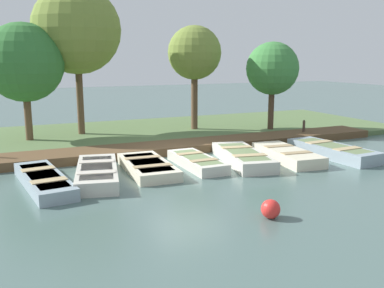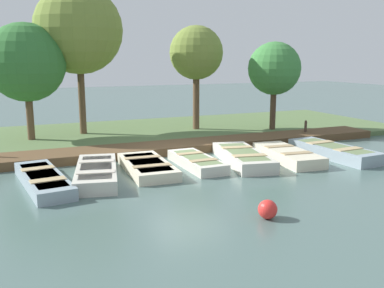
{
  "view_description": "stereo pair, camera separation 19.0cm",
  "coord_description": "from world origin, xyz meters",
  "px_view_note": "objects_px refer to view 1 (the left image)",
  "views": [
    {
      "loc": [
        13.14,
        -5.59,
        3.44
      ],
      "look_at": [
        0.45,
        0.02,
        0.65
      ],
      "focal_mm": 40.0,
      "sensor_mm": 36.0,
      "label": 1
    },
    {
      "loc": [
        13.21,
        -5.42,
        3.44
      ],
      "look_at": [
        0.45,
        0.02,
        0.65
      ],
      "focal_mm": 40.0,
      "sensor_mm": 36.0,
      "label": 2
    }
  ],
  "objects_px": {
    "rowboat_1": "(97,173)",
    "park_tree_left": "(77,30)",
    "rowboat_0": "(44,180)",
    "rowboat_6": "(332,151)",
    "park_tree_far_left": "(24,63)",
    "mooring_post_far": "(304,129)",
    "park_tree_right": "(272,69)",
    "rowboat_3": "(197,161)",
    "rowboat_4": "(243,157)",
    "buoy": "(271,209)",
    "rowboat_5": "(287,154)",
    "park_tree_center": "(194,54)",
    "rowboat_2": "(147,166)"
  },
  "relations": [
    {
      "from": "rowboat_2",
      "to": "park_tree_left",
      "type": "relative_size",
      "value": 0.48
    },
    {
      "from": "rowboat_1",
      "to": "mooring_post_far",
      "type": "bearing_deg",
      "value": 118.53
    },
    {
      "from": "mooring_post_far",
      "to": "buoy",
      "type": "xyz_separation_m",
      "value": [
        7.41,
        -6.72,
        -0.2
      ]
    },
    {
      "from": "rowboat_1",
      "to": "park_tree_left",
      "type": "distance_m",
      "value": 8.13
    },
    {
      "from": "park_tree_left",
      "to": "rowboat_3",
      "type": "bearing_deg",
      "value": 20.95
    },
    {
      "from": "rowboat_2",
      "to": "rowboat_4",
      "type": "distance_m",
      "value": 3.28
    },
    {
      "from": "rowboat_1",
      "to": "rowboat_5",
      "type": "distance_m",
      "value": 6.48
    },
    {
      "from": "rowboat_0",
      "to": "park_tree_center",
      "type": "bearing_deg",
      "value": 123.11
    },
    {
      "from": "park_tree_far_left",
      "to": "rowboat_6",
      "type": "bearing_deg",
      "value": 55.75
    },
    {
      "from": "buoy",
      "to": "park_tree_left",
      "type": "distance_m",
      "value": 12.38
    },
    {
      "from": "park_tree_center",
      "to": "park_tree_right",
      "type": "xyz_separation_m",
      "value": [
        1.47,
        3.23,
        -0.68
      ]
    },
    {
      "from": "rowboat_4",
      "to": "park_tree_center",
      "type": "height_order",
      "value": "park_tree_center"
    },
    {
      "from": "rowboat_1",
      "to": "rowboat_3",
      "type": "height_order",
      "value": "rowboat_1"
    },
    {
      "from": "rowboat_4",
      "to": "park_tree_right",
      "type": "relative_size",
      "value": 0.86
    },
    {
      "from": "mooring_post_far",
      "to": "park_tree_far_left",
      "type": "bearing_deg",
      "value": -106.96
    },
    {
      "from": "park_tree_far_left",
      "to": "park_tree_left",
      "type": "bearing_deg",
      "value": 105.75
    },
    {
      "from": "rowboat_4",
      "to": "park_tree_center",
      "type": "distance_m",
      "value": 6.92
    },
    {
      "from": "mooring_post_far",
      "to": "park_tree_far_left",
      "type": "distance_m",
      "value": 11.86
    },
    {
      "from": "rowboat_4",
      "to": "park_tree_far_left",
      "type": "height_order",
      "value": "park_tree_far_left"
    },
    {
      "from": "rowboat_3",
      "to": "buoy",
      "type": "height_order",
      "value": "buoy"
    },
    {
      "from": "buoy",
      "to": "rowboat_4",
      "type": "bearing_deg",
      "value": 156.38
    },
    {
      "from": "rowboat_6",
      "to": "park_tree_center",
      "type": "distance_m",
      "value": 7.7
    },
    {
      "from": "rowboat_1",
      "to": "rowboat_4",
      "type": "bearing_deg",
      "value": 102.84
    },
    {
      "from": "rowboat_3",
      "to": "rowboat_5",
      "type": "xyz_separation_m",
      "value": [
        0.41,
        3.22,
        0.02
      ]
    },
    {
      "from": "park_tree_center",
      "to": "park_tree_right",
      "type": "bearing_deg",
      "value": 65.56
    },
    {
      "from": "park_tree_center",
      "to": "buoy",
      "type": "bearing_deg",
      "value": -15.48
    },
    {
      "from": "buoy",
      "to": "rowboat_5",
      "type": "bearing_deg",
      "value": 140.29
    },
    {
      "from": "rowboat_0",
      "to": "park_tree_left",
      "type": "xyz_separation_m",
      "value": [
        -6.88,
        2.2,
        4.42
      ]
    },
    {
      "from": "mooring_post_far",
      "to": "park_tree_left",
      "type": "distance_m",
      "value": 10.55
    },
    {
      "from": "rowboat_5",
      "to": "park_tree_right",
      "type": "relative_size",
      "value": 0.76
    },
    {
      "from": "mooring_post_far",
      "to": "park_tree_right",
      "type": "xyz_separation_m",
      "value": [
        -1.71,
        -0.57,
        2.56
      ]
    },
    {
      "from": "rowboat_4",
      "to": "park_tree_left",
      "type": "relative_size",
      "value": 0.55
    },
    {
      "from": "buoy",
      "to": "park_tree_left",
      "type": "relative_size",
      "value": 0.07
    },
    {
      "from": "rowboat_6",
      "to": "park_tree_center",
      "type": "bearing_deg",
      "value": -162.93
    },
    {
      "from": "rowboat_4",
      "to": "park_tree_right",
      "type": "distance_m",
      "value": 6.68
    },
    {
      "from": "rowboat_6",
      "to": "park_tree_far_left",
      "type": "relative_size",
      "value": 0.74
    },
    {
      "from": "rowboat_0",
      "to": "park_tree_left",
      "type": "height_order",
      "value": "park_tree_left"
    },
    {
      "from": "buoy",
      "to": "park_tree_far_left",
      "type": "bearing_deg",
      "value": -158.32
    },
    {
      "from": "rowboat_6",
      "to": "park_tree_left",
      "type": "relative_size",
      "value": 0.55
    },
    {
      "from": "rowboat_3",
      "to": "park_tree_right",
      "type": "distance_m",
      "value": 7.72
    },
    {
      "from": "rowboat_0",
      "to": "park_tree_far_left",
      "type": "height_order",
      "value": "park_tree_far_left"
    },
    {
      "from": "rowboat_1",
      "to": "park_tree_center",
      "type": "distance_m",
      "value": 9.02
    },
    {
      "from": "rowboat_0",
      "to": "mooring_post_far",
      "type": "xyz_separation_m",
      "value": [
        -2.92,
        11.04,
        0.24
      ]
    },
    {
      "from": "mooring_post_far",
      "to": "park_tree_far_left",
      "type": "relative_size",
      "value": 0.17
    },
    {
      "from": "rowboat_3",
      "to": "rowboat_4",
      "type": "height_order",
      "value": "rowboat_4"
    },
    {
      "from": "park_tree_left",
      "to": "park_tree_right",
      "type": "distance_m",
      "value": 8.73
    },
    {
      "from": "park_tree_center",
      "to": "rowboat_0",
      "type": "bearing_deg",
      "value": -49.94
    },
    {
      "from": "rowboat_1",
      "to": "rowboat_5",
      "type": "bearing_deg",
      "value": 100.22
    },
    {
      "from": "rowboat_1",
      "to": "rowboat_4",
      "type": "xyz_separation_m",
      "value": [
        -0.07,
        4.87,
        0.01
      ]
    },
    {
      "from": "rowboat_3",
      "to": "park_tree_left",
      "type": "height_order",
      "value": "park_tree_left"
    }
  ]
}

